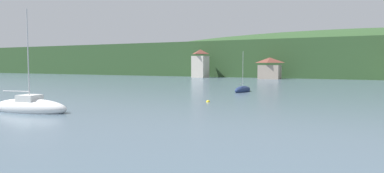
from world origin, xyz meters
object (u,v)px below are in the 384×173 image
object	(u,v)px
sailboat_mid_0	(30,107)
sailboat_far_2	(243,90)
shore_building_westcentral	(270,68)
mooring_buoy_near	(208,102)
shore_building_west	(200,64)

from	to	relation	value
sailboat_mid_0	sailboat_far_2	xyz separation A→B (m)	(10.65, 30.47, -0.16)
sailboat_far_2	shore_building_westcentral	bearing A→B (deg)	15.34
shore_building_westcentral	sailboat_far_2	size ratio (longest dim) A/B	0.94
shore_building_westcentral	mooring_buoy_near	xyz separation A→B (m)	(8.40, -63.80, -3.09)
sailboat_far_2	mooring_buoy_near	bearing A→B (deg)	-170.36
shore_building_west	mooring_buoy_near	distance (m)	71.38
shore_building_west	sailboat_far_2	size ratio (longest dim) A/B	1.34
mooring_buoy_near	sailboat_mid_0	bearing A→B (deg)	-127.63
sailboat_mid_0	sailboat_far_2	bearing A→B (deg)	61.16
shore_building_west	mooring_buoy_near	xyz separation A→B (m)	(31.23, -64.03, -4.43)
sailboat_mid_0	mooring_buoy_near	distance (m)	18.86
shore_building_west	shore_building_westcentral	xyz separation A→B (m)	(22.83, -0.23, -1.34)
shore_building_westcentral	sailboat_far_2	bearing A→B (deg)	-81.13
shore_building_westcentral	mooring_buoy_near	world-z (taller)	shore_building_westcentral
shore_building_west	sailboat_far_2	distance (m)	57.36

